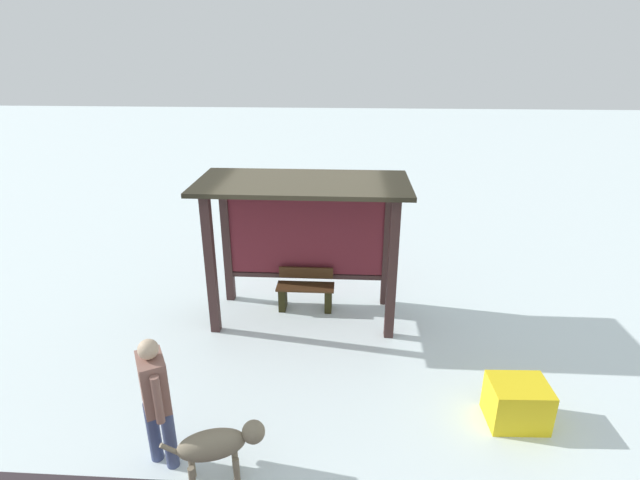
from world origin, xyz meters
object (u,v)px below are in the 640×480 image
bench_left_inside (306,292)px  person_walking (155,395)px  dog (219,444)px  grit_bin (517,403)px  bus_shelter (304,218)px

bench_left_inside → person_walking: (-1.28, -3.52, 0.61)m
dog → grit_bin: 3.61m
bench_left_inside → person_walking: size_ratio=0.63×
person_walking → grit_bin: 4.28m
dog → grit_bin: size_ratio=1.49×
bus_shelter → dog: size_ratio=3.18×
person_walking → dog: 0.85m
bench_left_inside → person_walking: person_walking is taller
bench_left_inside → dog: bench_left_inside is taller
bench_left_inside → dog: size_ratio=0.96×
dog → grit_bin: bearing=17.1°
person_walking → grit_bin: person_walking is taller
bus_shelter → bench_left_inside: size_ratio=3.30×
bus_shelter → person_walking: bus_shelter is taller
person_walking → dog: person_walking is taller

